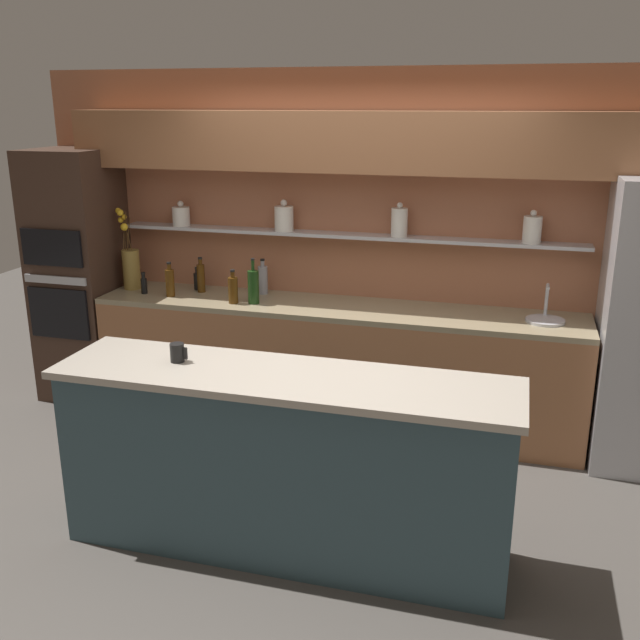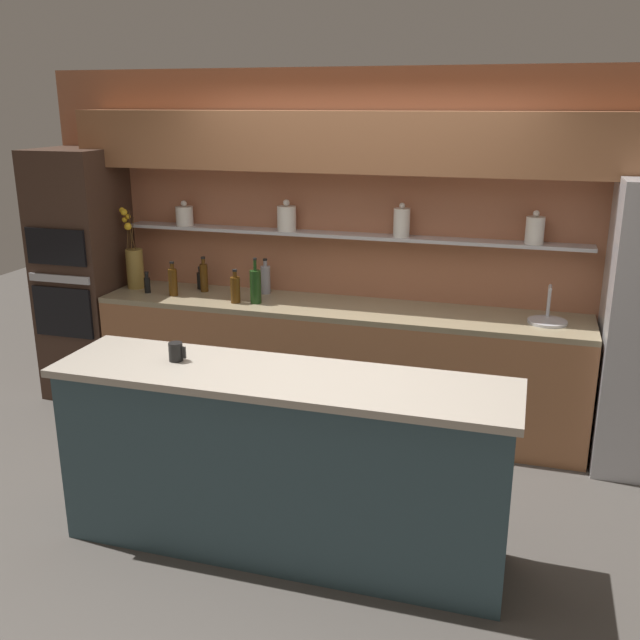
# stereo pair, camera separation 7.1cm
# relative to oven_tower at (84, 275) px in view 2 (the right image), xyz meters

# --- Properties ---
(ground_plane) EXTENTS (12.00, 12.00, 0.00)m
(ground_plane) POSITION_rel_oven_tower_xyz_m (2.30, -1.24, -1.01)
(ground_plane) COLOR #4C4742
(back_wall_unit) EXTENTS (5.20, 0.44, 2.60)m
(back_wall_unit) POSITION_rel_oven_tower_xyz_m (2.29, 0.29, 0.54)
(back_wall_unit) COLOR #A86647
(back_wall_unit) RESTS_ON ground_plane
(back_counter_unit) EXTENTS (3.63, 0.62, 0.92)m
(back_counter_unit) POSITION_rel_oven_tower_xyz_m (2.14, 0.00, -0.55)
(back_counter_unit) COLOR #99603D
(back_counter_unit) RESTS_ON ground_plane
(island_counter) EXTENTS (2.44, 0.61, 1.02)m
(island_counter) POSITION_rel_oven_tower_xyz_m (2.30, -1.66, -0.49)
(island_counter) COLOR #334C56
(island_counter) RESTS_ON ground_plane
(oven_tower) EXTENTS (0.61, 0.64, 2.01)m
(oven_tower) POSITION_rel_oven_tower_xyz_m (0.00, 0.00, 0.00)
(oven_tower) COLOR #3D281E
(oven_tower) RESTS_ON ground_plane
(flower_vase) EXTENTS (0.17, 0.14, 0.65)m
(flower_vase) POSITION_rel_oven_tower_xyz_m (0.44, 0.05, 0.11)
(flower_vase) COLOR olive
(flower_vase) RESTS_ON back_counter_unit
(sink_fixture) EXTENTS (0.26, 0.26, 0.25)m
(sink_fixture) POSITION_rel_oven_tower_xyz_m (3.62, 0.01, -0.06)
(sink_fixture) COLOR #B7B7BC
(sink_fixture) RESTS_ON back_counter_unit
(bottle_spirit_0) EXTENTS (0.08, 0.08, 0.28)m
(bottle_spirit_0) POSITION_rel_oven_tower_xyz_m (1.51, 0.19, 0.03)
(bottle_spirit_0) COLOR gray
(bottle_spirit_0) RESTS_ON back_counter_unit
(bottle_spirit_1) EXTENTS (0.07, 0.07, 0.25)m
(bottle_spirit_1) POSITION_rel_oven_tower_xyz_m (1.39, -0.13, 0.02)
(bottle_spirit_1) COLOR #4C2D0C
(bottle_spirit_1) RESTS_ON back_counter_unit
(bottle_sauce_2) EXTENTS (0.05, 0.05, 0.17)m
(bottle_sauce_2) POSITION_rel_oven_tower_xyz_m (0.61, -0.06, -0.01)
(bottle_sauce_2) COLOR black
(bottle_sauce_2) RESTS_ON back_counter_unit
(bottle_spirit_3) EXTENTS (0.06, 0.06, 0.28)m
(bottle_spirit_3) POSITION_rel_oven_tower_xyz_m (1.02, 0.10, 0.03)
(bottle_spirit_3) COLOR #4C2D0C
(bottle_spirit_3) RESTS_ON back_counter_unit
(bottle_spirit_4) EXTENTS (0.07, 0.07, 0.27)m
(bottle_spirit_4) POSITION_rel_oven_tower_xyz_m (0.85, -0.08, 0.03)
(bottle_spirit_4) COLOR #4C2D0C
(bottle_spirit_4) RESTS_ON back_counter_unit
(bottle_wine_5) EXTENTS (0.08, 0.08, 0.34)m
(bottle_wine_5) POSITION_rel_oven_tower_xyz_m (1.54, -0.09, 0.04)
(bottle_wine_5) COLOR #193814
(bottle_wine_5) RESTS_ON back_counter_unit
(bottle_sauce_6) EXTENTS (0.06, 0.06, 0.18)m
(bottle_sauce_6) POSITION_rel_oven_tower_xyz_m (0.96, 0.17, -0.01)
(bottle_sauce_6) COLOR black
(bottle_sauce_6) RESTS_ON back_counter_unit
(coffee_mug) EXTENTS (0.10, 0.08, 0.10)m
(coffee_mug) POSITION_rel_oven_tower_xyz_m (1.69, -1.63, 0.06)
(coffee_mug) COLOR black
(coffee_mug) RESTS_ON island_counter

